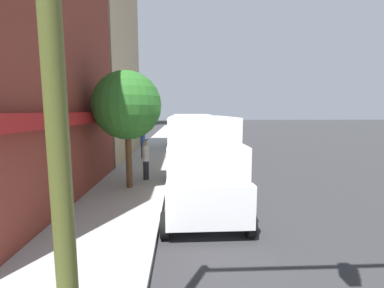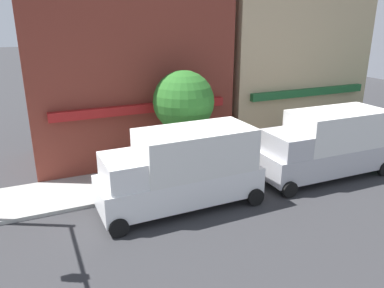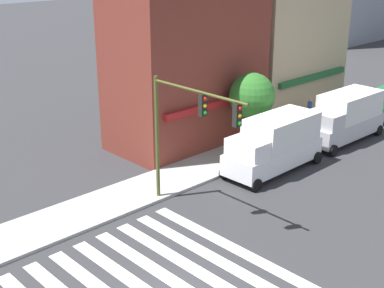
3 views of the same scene
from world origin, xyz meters
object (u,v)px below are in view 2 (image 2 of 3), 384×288
pedestrian_blue_shirt (295,133)px  street_tree (184,102)px  box_truck_white (182,168)px  box_truck_silver (326,143)px  pedestrian_white_shirt (212,153)px

pedestrian_blue_shirt → street_tree: street_tree is taller
pedestrian_blue_shirt → street_tree: 7.10m
box_truck_white → street_tree: 3.60m
street_tree → pedestrian_blue_shirt: bearing=3.6°
box_truck_silver → street_tree: (-5.76, 2.80, 1.87)m
box_truck_silver → street_tree: street_tree is taller
box_truck_silver → street_tree: 6.67m
box_truck_silver → pedestrian_white_shirt: box_truck_silver is taller
box_truck_white → pedestrian_white_shirt: box_truck_white is taller
pedestrian_white_shirt → pedestrian_blue_shirt: (5.48, 0.93, 0.00)m
box_truck_white → pedestrian_blue_shirt: size_ratio=3.52×
box_truck_white → pedestrian_blue_shirt: 8.58m
box_truck_white → box_truck_silver: (7.02, 0.00, 0.00)m
box_truck_silver → pedestrian_blue_shirt: size_ratio=3.52×
pedestrian_white_shirt → pedestrian_blue_shirt: 5.56m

